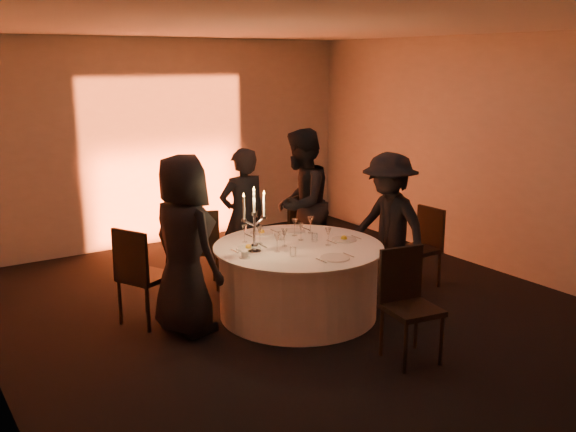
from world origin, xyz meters
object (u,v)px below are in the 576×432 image
guest_left (184,245)px  coffee_cup (245,255)px  chair_back_right (289,227)px  chair_front (407,297)px  chair_right (423,242)px  guest_right (388,225)px  guest_back_left (243,217)px  candelabra (254,230)px  banquet_table (298,280)px  chair_back_left (200,245)px  guest_back_right (301,204)px  chair_left (139,271)px

guest_left → coffee_cup: guest_left is taller
chair_back_right → chair_front: size_ratio=0.97×
chair_right → guest_right: (-0.60, -0.02, 0.30)m
guest_back_left → coffee_cup: bearing=61.5°
guest_back_left → coffee_cup: guest_back_left is taller
coffee_cup → candelabra: size_ratio=0.16×
banquet_table → chair_back_left: bearing=112.8°
guest_back_right → guest_back_left: bearing=-46.5°
chair_front → chair_back_right: bearing=88.3°
chair_back_right → candelabra: candelabra is taller
chair_front → coffee_cup: chair_front is taller
banquet_table → chair_front: chair_front is taller
chair_left → candelabra: bearing=-148.2°
guest_left → guest_back_right: guest_back_right is taller
chair_front → guest_left: 2.21m
banquet_table → guest_back_right: size_ratio=0.96×
chair_left → guest_back_left: (1.51, 0.53, 0.25)m
guest_left → guest_back_left: bearing=-63.8°
banquet_table → chair_left: (-1.52, 0.65, 0.20)m
chair_right → guest_left: guest_left is taller
chair_front → guest_left: size_ratio=0.57×
chair_back_left → guest_back_left: size_ratio=0.59×
chair_back_right → chair_right: chair_back_right is taller
guest_back_right → guest_right: guest_back_right is taller
chair_back_left → guest_left: guest_left is taller
chair_back_left → guest_left: 1.26m
guest_left → guest_back_right: bearing=-79.8°
chair_back_right → guest_back_right: guest_back_right is taller
chair_back_left → guest_left: (-0.65, -1.02, 0.35)m
banquet_table → guest_left: size_ratio=1.00×
coffee_cup → guest_back_left: bearing=61.3°
guest_back_right → coffee_cup: guest_back_right is taller
banquet_table → guest_left: guest_left is taller
chair_right → guest_right: 0.67m
chair_back_right → guest_back_right: (-0.03, -0.31, 0.37)m
banquet_table → chair_right: chair_right is taller
chair_right → chair_front: 2.04m
chair_left → guest_right: 2.82m
chair_left → guest_back_left: size_ratio=0.62×
chair_right → guest_back_left: guest_back_left is taller
guest_back_left → guest_left: bearing=38.3°
guest_back_left → candelabra: (-0.52, -1.16, 0.17)m
chair_left → guest_back_left: guest_back_left is taller
guest_left → guest_right: size_ratio=1.08×
chair_right → chair_front: bearing=-51.0°
chair_back_left → guest_back_right: 1.36m
candelabra → chair_right: bearing=-1.8°
chair_back_right → guest_right: size_ratio=0.59×
chair_back_left → coffee_cup: size_ratio=8.96×
chair_back_left → chair_right: (2.33, -1.33, -0.02)m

